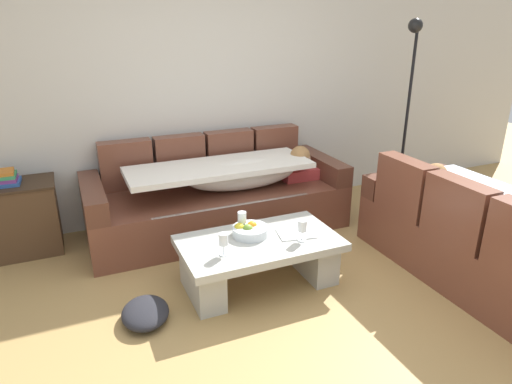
{
  "coord_description": "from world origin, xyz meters",
  "views": [
    {
      "loc": [
        -1.24,
        -2.24,
        1.93
      ],
      "look_at": [
        0.19,
        1.07,
        0.55
      ],
      "focal_mm": 31.68,
      "sensor_mm": 36.0,
      "label": 1
    }
  ],
  "objects_px": {
    "fruit_bowl": "(249,230)",
    "crumpled_garment": "(145,313)",
    "couch_along_wall": "(221,197)",
    "couch_near_window": "(484,240)",
    "wine_glass_near_right": "(302,227)",
    "book_stack_on_cabinet": "(8,178)",
    "side_cabinet": "(15,219)",
    "open_magazine": "(296,233)",
    "wine_glass_near_left": "(223,240)",
    "floor_lamp": "(407,104)",
    "wine_glass_far_back": "(242,218)",
    "coffee_table": "(259,256)"
  },
  "relations": [
    {
      "from": "fruit_bowl",
      "to": "crumpled_garment",
      "type": "relative_size",
      "value": 0.7
    },
    {
      "from": "couch_along_wall",
      "to": "crumpled_garment",
      "type": "bearing_deg",
      "value": -129.22
    },
    {
      "from": "couch_near_window",
      "to": "wine_glass_near_right",
      "type": "height_order",
      "value": "couch_near_window"
    },
    {
      "from": "fruit_bowl",
      "to": "crumpled_garment",
      "type": "bearing_deg",
      "value": -165.88
    },
    {
      "from": "wine_glass_near_right",
      "to": "book_stack_on_cabinet",
      "type": "bearing_deg",
      "value": 144.21
    },
    {
      "from": "side_cabinet",
      "to": "crumpled_garment",
      "type": "xyz_separation_m",
      "value": [
        0.83,
        -1.42,
        -0.26
      ]
    },
    {
      "from": "open_magazine",
      "to": "book_stack_on_cabinet",
      "type": "xyz_separation_m",
      "value": [
        -2.03,
        1.33,
        0.31
      ]
    },
    {
      "from": "wine_glass_near_left",
      "to": "floor_lamp",
      "type": "relative_size",
      "value": 0.09
    },
    {
      "from": "couch_along_wall",
      "to": "couch_near_window",
      "type": "distance_m",
      "value": 2.3
    },
    {
      "from": "book_stack_on_cabinet",
      "to": "wine_glass_far_back",
      "type": "bearing_deg",
      "value": -34.19
    },
    {
      "from": "side_cabinet",
      "to": "book_stack_on_cabinet",
      "type": "height_order",
      "value": "book_stack_on_cabinet"
    },
    {
      "from": "open_magazine",
      "to": "side_cabinet",
      "type": "distance_m",
      "value": 2.43
    },
    {
      "from": "book_stack_on_cabinet",
      "to": "floor_lamp",
      "type": "relative_size",
      "value": 0.11
    },
    {
      "from": "coffee_table",
      "to": "book_stack_on_cabinet",
      "type": "height_order",
      "value": "book_stack_on_cabinet"
    },
    {
      "from": "wine_glass_near_left",
      "to": "side_cabinet",
      "type": "xyz_separation_m",
      "value": [
        -1.41,
        1.42,
        -0.17
      ]
    },
    {
      "from": "wine_glass_near_left",
      "to": "book_stack_on_cabinet",
      "type": "distance_m",
      "value": 2.01
    },
    {
      "from": "couch_along_wall",
      "to": "floor_lamp",
      "type": "bearing_deg",
      "value": -4.68
    },
    {
      "from": "floor_lamp",
      "to": "coffee_table",
      "type": "bearing_deg",
      "value": -156.45
    },
    {
      "from": "coffee_table",
      "to": "wine_glass_far_back",
      "type": "xyz_separation_m",
      "value": [
        -0.07,
        0.18,
        0.26
      ]
    },
    {
      "from": "side_cabinet",
      "to": "book_stack_on_cabinet",
      "type": "xyz_separation_m",
      "value": [
        0.01,
        0.0,
        0.38
      ]
    },
    {
      "from": "book_stack_on_cabinet",
      "to": "crumpled_garment",
      "type": "distance_m",
      "value": 1.76
    },
    {
      "from": "side_cabinet",
      "to": "book_stack_on_cabinet",
      "type": "distance_m",
      "value": 0.38
    },
    {
      "from": "floor_lamp",
      "to": "side_cabinet",
      "type": "bearing_deg",
      "value": 174.18
    },
    {
      "from": "side_cabinet",
      "to": "book_stack_on_cabinet",
      "type": "relative_size",
      "value": 3.25
    },
    {
      "from": "wine_glass_far_back",
      "to": "floor_lamp",
      "type": "distance_m",
      "value": 2.36
    },
    {
      "from": "couch_near_window",
      "to": "open_magazine",
      "type": "distance_m",
      "value": 1.45
    },
    {
      "from": "couch_near_window",
      "to": "coffee_table",
      "type": "height_order",
      "value": "couch_near_window"
    },
    {
      "from": "fruit_bowl",
      "to": "wine_glass_near_left",
      "type": "relative_size",
      "value": 1.69
    },
    {
      "from": "crumpled_garment",
      "to": "coffee_table",
      "type": "bearing_deg",
      "value": 7.54
    },
    {
      "from": "floor_lamp",
      "to": "crumpled_garment",
      "type": "distance_m",
      "value": 3.34
    },
    {
      "from": "wine_glass_near_left",
      "to": "book_stack_on_cabinet",
      "type": "xyz_separation_m",
      "value": [
        -1.4,
        1.42,
        0.2
      ]
    },
    {
      "from": "coffee_table",
      "to": "book_stack_on_cabinet",
      "type": "distance_m",
      "value": 2.21
    },
    {
      "from": "couch_along_wall",
      "to": "book_stack_on_cabinet",
      "type": "bearing_deg",
      "value": 172.72
    },
    {
      "from": "fruit_bowl",
      "to": "wine_glass_far_back",
      "type": "relative_size",
      "value": 1.69
    },
    {
      "from": "wine_glass_far_back",
      "to": "crumpled_garment",
      "type": "xyz_separation_m",
      "value": [
        -0.84,
        -0.3,
        -0.44
      ]
    },
    {
      "from": "couch_near_window",
      "to": "open_magazine",
      "type": "relative_size",
      "value": 7.31
    },
    {
      "from": "fruit_bowl",
      "to": "couch_along_wall",
      "type": "bearing_deg",
      "value": 83.51
    },
    {
      "from": "open_magazine",
      "to": "couch_near_window",
      "type": "bearing_deg",
      "value": -13.41
    },
    {
      "from": "couch_near_window",
      "to": "floor_lamp",
      "type": "distance_m",
      "value": 1.78
    },
    {
      "from": "wine_glass_far_back",
      "to": "side_cabinet",
      "type": "bearing_deg",
      "value": 146.06
    },
    {
      "from": "open_magazine",
      "to": "side_cabinet",
      "type": "relative_size",
      "value": 0.39
    },
    {
      "from": "wine_glass_far_back",
      "to": "book_stack_on_cabinet",
      "type": "distance_m",
      "value": 2.01
    },
    {
      "from": "couch_near_window",
      "to": "coffee_table",
      "type": "xyz_separation_m",
      "value": [
        -1.63,
        0.62,
        -0.1
      ]
    },
    {
      "from": "couch_near_window",
      "to": "fruit_bowl",
      "type": "bearing_deg",
      "value": 66.53
    },
    {
      "from": "couch_along_wall",
      "to": "wine_glass_near_right",
      "type": "height_order",
      "value": "couch_along_wall"
    },
    {
      "from": "floor_lamp",
      "to": "crumpled_garment",
      "type": "height_order",
      "value": "floor_lamp"
    },
    {
      "from": "couch_near_window",
      "to": "crumpled_garment",
      "type": "bearing_deg",
      "value": 78.7
    },
    {
      "from": "couch_along_wall",
      "to": "couch_near_window",
      "type": "relative_size",
      "value": 1.19
    },
    {
      "from": "side_cabinet",
      "to": "coffee_table",
      "type": "bearing_deg",
      "value": -36.84
    },
    {
      "from": "wine_glass_near_left",
      "to": "open_magazine",
      "type": "relative_size",
      "value": 0.59
    }
  ]
}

